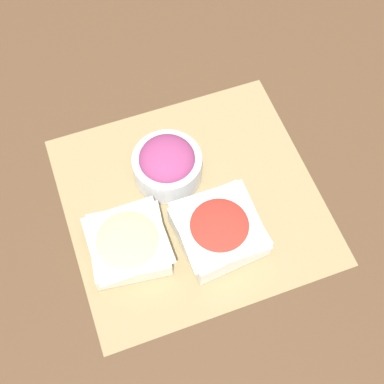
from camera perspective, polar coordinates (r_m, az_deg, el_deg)
ground_plane at (r=1.02m, az=0.00°, el=-0.90°), size 3.00×3.00×0.00m
placemat at (r=1.01m, az=0.00°, el=-0.85°), size 0.45×0.47×0.00m
tomato_bowl at (r=0.95m, az=2.89°, el=-4.05°), size 0.15×0.15×0.06m
cucumber_bowl at (r=0.96m, az=-6.81°, el=-5.43°), size 0.15×0.15×0.05m
onion_bowl at (r=1.01m, az=-2.65°, el=3.08°), size 0.13×0.13×0.08m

